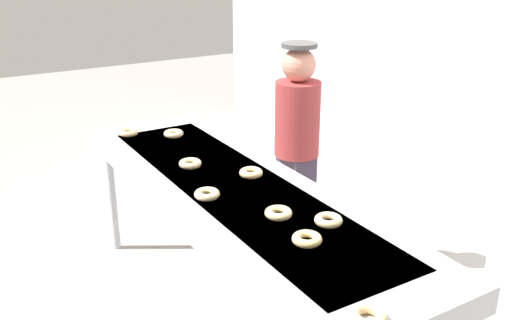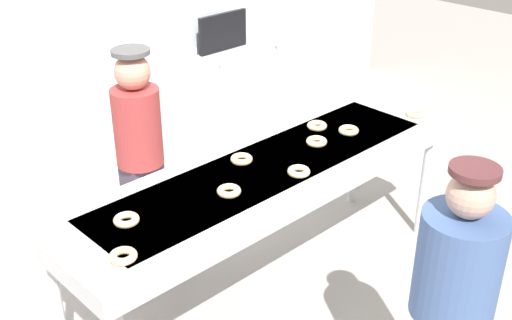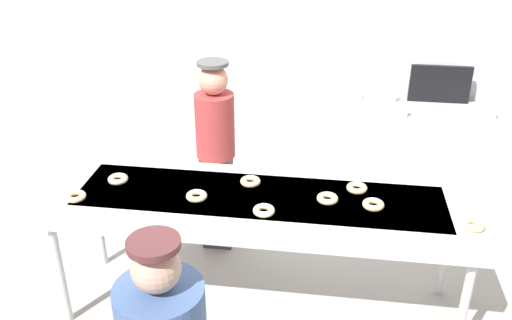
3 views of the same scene
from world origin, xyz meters
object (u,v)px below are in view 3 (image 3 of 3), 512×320
Objects in this scene: plain_donut_7 at (75,196)px; menu_display at (440,84)px; fryer_conveyor at (259,205)px; plain_donut_0 at (473,225)px; prep_counter at (434,154)px; paper_cup_0 at (492,113)px; plain_donut_3 at (264,211)px; paper_cup_1 at (393,96)px; paper_cup_3 at (358,94)px; worker_baker at (216,150)px; plain_donut_8 at (357,188)px; plain_donut_2 at (197,196)px; plain_donut_5 at (373,205)px; plain_donut_6 at (118,179)px; plain_donut_1 at (327,198)px; plain_donut_4 at (250,181)px; paper_cup_2 at (403,111)px.

plain_donut_7 is 3.44m from menu_display.
plain_donut_0 is (1.30, -0.19, 0.09)m from fryer_conveyor.
prep_counter is 14.39× the size of paper_cup_0.
plain_donut_3 is 1.00× the size of plain_donut_7.
paper_cup_3 is at bearing 178.83° from paper_cup_1.
paper_cup_3 is (1.12, 1.28, 0.05)m from worker_baker.
prep_counter is at bearing 64.25° from plain_donut_8.
paper_cup_1 reaches higher than plain_donut_7.
plain_donut_5 is at bearing 2.67° from plain_donut_2.
plain_donut_5 is 1.71m from plain_donut_6.
plain_donut_1 is at bearing -118.50° from prep_counter.
paper_cup_0 reaches higher than prep_counter.
plain_donut_1 is (-0.86, 0.18, 0.00)m from plain_donut_0.
plain_donut_1 is at bearing 27.47° from plain_donut_3.
plain_donut_8 is at bearing -128.41° from paper_cup_0.
plain_donut_4 is 2.00m from paper_cup_3.
plain_donut_2 is 0.78m from plain_donut_7.
paper_cup_0 is 1.00× the size of paper_cup_3.
plain_donut_6 is 1.00× the size of plain_donut_8.
prep_counter is (2.40, 1.76, -0.51)m from plain_donut_6.
prep_counter is at bearing 37.87° from plain_donut_7.
paper_cup_2 and paper_cup_3 have the same top height.
plain_donut_0 is at bearing -82.16° from paper_cup_1.
paper_cup_2 is at bearing 37.32° from plain_donut_6.
paper_cup_1 is (-0.83, 0.32, 0.00)m from paper_cup_0.
fryer_conveyor is 0.65m from plain_donut_8.
plain_donut_3 is at bearing 102.07° from worker_baker.
plain_donut_3 is 1.07m from plain_donut_6.
plain_donut_3 is 1.14× the size of paper_cup_2.
menu_display reaches higher than fryer_conveyor.
plain_donut_1 is 2.28m from menu_display.
plain_donut_2 is 0.60m from plain_donut_6.
menu_display is (2.59, 2.26, 0.11)m from plain_donut_7.
plain_donut_0 and plain_donut_1 have the same top height.
plain_donut_0 is 1.00× the size of plain_donut_3.
plain_donut_6 is 1.14× the size of paper_cup_0.
plain_donut_8 is 0.24× the size of menu_display.
paper_cup_2 is (1.50, 0.89, 0.05)m from worker_baker.
paper_cup_0 is at bearing 38.40° from plain_donut_2.
plain_donut_2 is 0.24× the size of menu_display.
paper_cup_0 is 0.56m from menu_display.
plain_donut_1 is 2.07m from paper_cup_1.
plain_donut_5 is 1.00× the size of plain_donut_7.
plain_donut_3 is at bearing 0.06° from plain_donut_7.
worker_baker is (-1.74, 0.91, -0.06)m from plain_donut_0.
plain_donut_5 is at bearing -97.69° from paper_cup_1.
plain_donut_1 is 1.14× the size of paper_cup_0.
plain_donut_0 is 2.07m from prep_counter.
paper_cup_2 reaches higher than plain_donut_8.
plain_donut_5 reaches higher than prep_counter.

